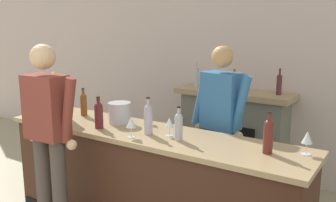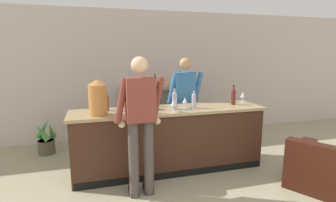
# 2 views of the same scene
# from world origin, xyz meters

# --- Properties ---
(wall_back_panel) EXTENTS (12.00, 0.07, 2.75)m
(wall_back_panel) POSITION_xyz_m (0.00, 4.28, 1.38)
(wall_back_panel) COLOR beige
(wall_back_panel) RESTS_ON ground_plane
(bar_counter) EXTENTS (3.02, 0.69, 1.00)m
(bar_counter) POSITION_xyz_m (-0.14, 2.37, 0.50)
(bar_counter) COLOR #402418
(bar_counter) RESTS_ON ground_plane
(fireplace_stone) EXTENTS (1.47, 0.52, 1.47)m
(fireplace_stone) POSITION_xyz_m (0.02, 4.02, 0.59)
(fireplace_stone) COLOR slate
(fireplace_stone) RESTS_ON ground_plane
(armchair_black) EXTENTS (1.18, 1.19, 0.70)m
(armchair_black) POSITION_xyz_m (1.74, 1.18, 0.25)
(armchair_black) COLOR black
(armchair_black) RESTS_ON ground_plane
(potted_plant_corner) EXTENTS (0.39, 0.43, 0.65)m
(potted_plant_corner) POSITION_xyz_m (-2.16, 3.64, 0.26)
(potted_plant_corner) COLOR brown
(potted_plant_corner) RESTS_ON ground_plane
(person_customer) EXTENTS (0.66, 0.32, 1.81)m
(person_customer) POSITION_xyz_m (-0.71, 1.72, 1.01)
(person_customer) COLOR #4B413C
(person_customer) RESTS_ON ground_plane
(person_bartender) EXTENTS (0.65, 0.35, 1.77)m
(person_bartender) POSITION_xyz_m (0.32, 2.96, 0.98)
(person_bartender) COLOR #1D2C2E
(person_bartender) RESTS_ON ground_plane
(copper_dispenser) EXTENTS (0.26, 0.29, 0.50)m
(copper_dispenser) POSITION_xyz_m (-1.21, 2.24, 1.25)
(copper_dispenser) COLOR #C87F3D
(copper_dispenser) RESTS_ON bar_counter
(ice_bucket_steel) EXTENTS (0.23, 0.23, 0.21)m
(ice_bucket_steel) POSITION_xyz_m (-0.55, 2.46, 1.10)
(ice_bucket_steel) COLOR silver
(ice_bucket_steel) RESTS_ON bar_counter
(wine_bottle_rose_blush) EXTENTS (0.08, 0.08, 0.33)m
(wine_bottle_rose_blush) POSITION_xyz_m (0.98, 2.40, 1.15)
(wine_bottle_rose_blush) COLOR #5A211C
(wine_bottle_rose_blush) RESTS_ON bar_counter
(wine_bottle_burgundy_dark) EXTENTS (0.08, 0.08, 0.31)m
(wine_bottle_burgundy_dark) POSITION_xyz_m (-0.60, 2.22, 1.14)
(wine_bottle_burgundy_dark) COLOR maroon
(wine_bottle_burgundy_dark) RESTS_ON bar_counter
(wine_bottle_port_short) EXTENTS (0.07, 0.07, 0.30)m
(wine_bottle_port_short) POSITION_xyz_m (-1.08, 2.50, 1.13)
(wine_bottle_port_short) COLOR brown
(wine_bottle_port_short) RESTS_ON bar_counter
(wine_bottle_chardonnay_pale) EXTENTS (0.07, 0.07, 0.29)m
(wine_bottle_chardonnay_pale) POSITION_xyz_m (0.24, 2.31, 1.13)
(wine_bottle_chardonnay_pale) COLOR #A8AABB
(wine_bottle_chardonnay_pale) RESTS_ON bar_counter
(wine_bottle_merlot_tall) EXTENTS (0.08, 0.08, 0.34)m
(wine_bottle_merlot_tall) POSITION_xyz_m (-0.08, 2.31, 1.15)
(wine_bottle_merlot_tall) COLOR #ABA7BC
(wine_bottle_merlot_tall) RESTS_ON bar_counter
(wine_glass_near_bucket) EXTENTS (0.09, 0.09, 0.19)m
(wine_glass_near_bucket) POSITION_xyz_m (-0.15, 2.15, 1.13)
(wine_glass_near_bucket) COLOR silver
(wine_glass_near_bucket) RESTS_ON bar_counter
(wine_glass_front_left) EXTENTS (0.08, 0.08, 0.19)m
(wine_glass_front_left) POSITION_xyz_m (1.24, 2.53, 1.13)
(wine_glass_front_left) COLOR silver
(wine_glass_front_left) RESTS_ON bar_counter
(wine_glass_mid_counter) EXTENTS (0.07, 0.07, 0.16)m
(wine_glass_mid_counter) POSITION_xyz_m (-0.89, 2.50, 1.11)
(wine_glass_mid_counter) COLOR silver
(wine_glass_mid_counter) RESTS_ON bar_counter
(wine_glass_back_row) EXTENTS (0.08, 0.08, 0.17)m
(wine_glass_back_row) POSITION_xyz_m (0.11, 2.36, 1.12)
(wine_glass_back_row) COLOR silver
(wine_glass_back_row) RESTS_ON bar_counter
(wine_glass_by_dispenser) EXTENTS (0.07, 0.07, 0.17)m
(wine_glass_by_dispenser) POSITION_xyz_m (-0.29, 2.60, 1.12)
(wine_glass_by_dispenser) COLOR silver
(wine_glass_by_dispenser) RESTS_ON bar_counter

